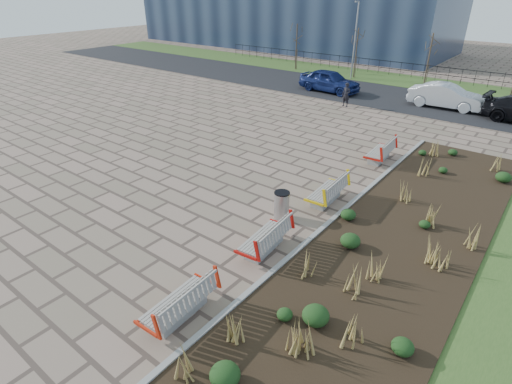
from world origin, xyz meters
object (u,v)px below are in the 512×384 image
Objects in this scene: bench_d at (380,150)px; bench_b at (264,236)px; pedestrian at (346,95)px; lamp_west at (355,41)px; bench_a at (178,300)px; litter_bin at (282,205)px; bench_c at (326,190)px; car_silver at (446,96)px; car_blue at (329,81)px.

bench_b is at bearing -93.14° from bench_d.
bench_b is 1.35× the size of pedestrian.
bench_a is at bearing -72.21° from lamp_west.
bench_b reaches higher than litter_bin.
bench_a is 2.14× the size of litter_bin.
bench_b is at bearing -70.94° from litter_bin.
pedestrian is at bearing 108.26° from litter_bin.
lamp_west reaches higher than pedestrian.
bench_c is (0.00, 7.42, 0.00)m from bench_a.
bench_d is (0.00, 8.93, 0.00)m from bench_b.
litter_bin is (-0.66, -7.01, -0.01)m from bench_d.
litter_bin is 18.09m from car_silver.
bench_a is at bearing -83.04° from litter_bin.
car_blue is at bearing 113.66° from litter_bin.
car_silver is (-0.08, 23.50, 0.29)m from bench_a.
lamp_west reaches higher than bench_d.
bench_c is 0.45× the size of car_blue.
bench_b is at bearing 177.92° from car_silver.
lamp_west is (-8.92, 4.54, 2.25)m from car_silver.
bench_a is at bearing -95.06° from bench_b.
car_blue is at bearing 125.53° from bench_d.
pedestrian is at bearing 123.09° from bench_d.
bench_d reaches higher than litter_bin.
pedestrian is at bearing 103.30° from bench_b.
bench_d is 7.04m from litter_bin.
bench_d is at bearing 87.08° from bench_c.
lamp_west reaches higher than bench_c.
bench_a is at bearing -93.14° from bench_d.
bench_b is 0.45× the size of car_silver.
lamp_west is at bearing 60.70° from car_silver.
car_silver is (0.58, 18.08, 0.30)m from litter_bin.
bench_a is at bearing -156.26° from car_blue.
car_silver is 10.26m from lamp_west.
litter_bin is at bearing -69.77° from lamp_west.
bench_c is 5.02m from bench_d.
lamp_west is (-8.34, 22.62, 2.55)m from litter_bin.
pedestrian reaches higher than car_silver.
bench_d is at bearing -60.04° from lamp_west.
litter_bin is at bearing -111.31° from bench_c.
bench_c is at bearing -62.81° from pedestrian.
litter_bin is at bearing 175.84° from car_silver.
bench_d is 11.07m from car_silver.
car_silver is (8.17, 0.76, -0.03)m from car_blue.
bench_b is at bearing -152.98° from car_blue.
bench_d is 13.21m from car_blue.
bench_b is (0.00, 3.51, 0.00)m from bench_a.
bench_c is (0.00, 3.91, 0.00)m from bench_b.
pedestrian is (-5.42, 7.39, 0.28)m from bench_d.
bench_c is 0.35× the size of lamp_west.
bench_c is 1.35× the size of pedestrian.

